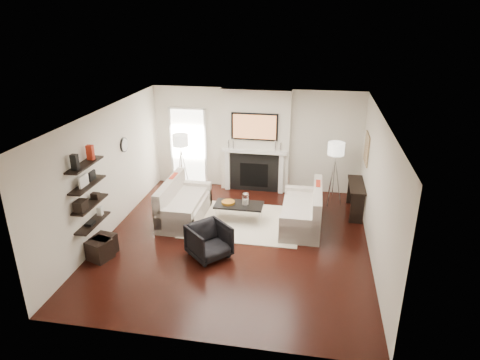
% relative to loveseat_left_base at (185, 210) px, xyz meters
% --- Properties ---
extents(room_envelope, '(6.00, 6.00, 6.00)m').
position_rel_loveseat_left_base_xyz_m(room_envelope, '(1.34, -0.82, 1.14)').
color(room_envelope, black).
rests_on(room_envelope, ground).
extents(chimney_breast, '(1.80, 0.25, 2.70)m').
position_rel_loveseat_left_base_xyz_m(chimney_breast, '(1.34, 2.06, 1.14)').
color(chimney_breast, silver).
rests_on(chimney_breast, floor).
extents(fireplace_surround, '(1.30, 0.02, 1.04)m').
position_rel_loveseat_left_base_xyz_m(fireplace_surround, '(1.34, 1.92, 0.31)').
color(fireplace_surround, black).
rests_on(fireplace_surround, floor).
extents(firebox, '(0.75, 0.02, 0.65)m').
position_rel_loveseat_left_base_xyz_m(firebox, '(1.34, 1.92, 0.24)').
color(firebox, black).
rests_on(firebox, floor).
extents(mantel_pilaster_l, '(0.12, 0.08, 1.10)m').
position_rel_loveseat_left_base_xyz_m(mantel_pilaster_l, '(0.62, 1.89, 0.34)').
color(mantel_pilaster_l, white).
rests_on(mantel_pilaster_l, floor).
extents(mantel_pilaster_r, '(0.12, 0.08, 1.10)m').
position_rel_loveseat_left_base_xyz_m(mantel_pilaster_r, '(2.06, 1.89, 0.34)').
color(mantel_pilaster_r, white).
rests_on(mantel_pilaster_r, floor).
extents(mantel_shelf, '(1.70, 0.18, 0.07)m').
position_rel_loveseat_left_base_xyz_m(mantel_shelf, '(1.34, 1.87, 0.91)').
color(mantel_shelf, white).
rests_on(mantel_shelf, chimney_breast).
extents(tv_body, '(1.20, 0.06, 0.70)m').
position_rel_loveseat_left_base_xyz_m(tv_body, '(1.34, 1.90, 1.57)').
color(tv_body, black).
rests_on(tv_body, chimney_breast).
extents(tv_screen, '(1.10, 0.00, 0.62)m').
position_rel_loveseat_left_base_xyz_m(tv_screen, '(1.34, 1.86, 1.57)').
color(tv_screen, '#BF723F').
rests_on(tv_screen, tv_body).
extents(candlestick_l_tall, '(0.04, 0.04, 0.30)m').
position_rel_loveseat_left_base_xyz_m(candlestick_l_tall, '(0.79, 1.88, 1.09)').
color(candlestick_l_tall, silver).
rests_on(candlestick_l_tall, mantel_shelf).
extents(candlestick_l_short, '(0.04, 0.04, 0.24)m').
position_rel_loveseat_left_base_xyz_m(candlestick_l_short, '(0.66, 1.88, 1.06)').
color(candlestick_l_short, silver).
rests_on(candlestick_l_short, mantel_shelf).
extents(candlestick_r_tall, '(0.04, 0.04, 0.30)m').
position_rel_loveseat_left_base_xyz_m(candlestick_r_tall, '(1.89, 1.88, 1.09)').
color(candlestick_r_tall, silver).
rests_on(candlestick_r_tall, mantel_shelf).
extents(candlestick_r_short, '(0.04, 0.04, 0.24)m').
position_rel_loveseat_left_base_xyz_m(candlestick_r_short, '(2.02, 1.88, 1.06)').
color(candlestick_r_short, silver).
rests_on(candlestick_r_short, mantel_shelf).
extents(hallway_panel, '(0.90, 0.02, 2.10)m').
position_rel_loveseat_left_base_xyz_m(hallway_panel, '(-0.51, 2.16, 0.84)').
color(hallway_panel, white).
rests_on(hallway_panel, floor).
extents(door_trim_l, '(0.06, 0.06, 2.16)m').
position_rel_loveseat_left_base_xyz_m(door_trim_l, '(-0.99, 2.14, 0.84)').
color(door_trim_l, white).
rests_on(door_trim_l, floor).
extents(door_trim_r, '(0.06, 0.06, 2.16)m').
position_rel_loveseat_left_base_xyz_m(door_trim_r, '(-0.03, 2.14, 0.84)').
color(door_trim_r, white).
rests_on(door_trim_r, floor).
extents(door_trim_top, '(1.02, 0.06, 0.06)m').
position_rel_loveseat_left_base_xyz_m(door_trim_top, '(-0.51, 2.14, 1.92)').
color(door_trim_top, white).
rests_on(door_trim_top, wall_back).
extents(rug, '(2.60, 2.00, 0.01)m').
position_rel_loveseat_left_base_xyz_m(rug, '(1.35, 0.06, -0.20)').
color(rug, beige).
rests_on(rug, floor).
extents(loveseat_left_base, '(0.85, 1.80, 0.42)m').
position_rel_loveseat_left_base_xyz_m(loveseat_left_base, '(0.00, 0.00, 0.00)').
color(loveseat_left_base, beige).
rests_on(loveseat_left_base, floor).
extents(loveseat_left_back, '(0.18, 1.80, 0.80)m').
position_rel_loveseat_left_base_xyz_m(loveseat_left_back, '(-0.33, 0.00, 0.32)').
color(loveseat_left_back, beige).
rests_on(loveseat_left_back, floor).
extents(loveseat_left_arm_n, '(0.85, 0.18, 0.60)m').
position_rel_loveseat_left_base_xyz_m(loveseat_left_arm_n, '(0.00, -0.81, 0.09)').
color(loveseat_left_arm_n, beige).
rests_on(loveseat_left_arm_n, floor).
extents(loveseat_left_arm_s, '(0.85, 0.18, 0.60)m').
position_rel_loveseat_left_base_xyz_m(loveseat_left_arm_s, '(0.00, 0.81, 0.09)').
color(loveseat_left_arm_s, beige).
rests_on(loveseat_left_arm_s, floor).
extents(loveseat_left_cushion, '(0.63, 1.44, 0.10)m').
position_rel_loveseat_left_base_xyz_m(loveseat_left_cushion, '(0.05, 0.00, 0.26)').
color(loveseat_left_cushion, beige).
rests_on(loveseat_left_cushion, loveseat_left_base).
extents(pillow_left_orange, '(0.10, 0.42, 0.42)m').
position_rel_loveseat_left_base_xyz_m(pillow_left_orange, '(-0.33, 0.30, 0.52)').
color(pillow_left_orange, '#B52A16').
rests_on(pillow_left_orange, loveseat_left_cushion).
extents(pillow_left_charcoal, '(0.10, 0.40, 0.40)m').
position_rel_loveseat_left_base_xyz_m(pillow_left_charcoal, '(-0.33, -0.30, 0.51)').
color(pillow_left_charcoal, black).
rests_on(pillow_left_charcoal, loveseat_left_cushion).
extents(loveseat_right_base, '(0.85, 1.80, 0.42)m').
position_rel_loveseat_left_base_xyz_m(loveseat_right_base, '(2.67, 0.12, 0.00)').
color(loveseat_right_base, beige).
rests_on(loveseat_right_base, floor).
extents(loveseat_right_back, '(0.18, 1.80, 0.80)m').
position_rel_loveseat_left_base_xyz_m(loveseat_right_back, '(3.01, 0.12, 0.32)').
color(loveseat_right_back, beige).
rests_on(loveseat_right_back, floor).
extents(loveseat_right_arm_n, '(0.85, 0.18, 0.60)m').
position_rel_loveseat_left_base_xyz_m(loveseat_right_arm_n, '(2.67, -0.69, 0.09)').
color(loveseat_right_arm_n, beige).
rests_on(loveseat_right_arm_n, floor).
extents(loveseat_right_arm_s, '(0.85, 0.18, 0.60)m').
position_rel_loveseat_left_base_xyz_m(loveseat_right_arm_s, '(2.67, 0.93, 0.09)').
color(loveseat_right_arm_s, beige).
rests_on(loveseat_right_arm_s, floor).
extents(loveseat_right_cushion, '(0.63, 1.44, 0.10)m').
position_rel_loveseat_left_base_xyz_m(loveseat_right_cushion, '(2.62, 0.12, 0.26)').
color(loveseat_right_cushion, beige).
rests_on(loveseat_right_cushion, loveseat_right_base).
extents(pillow_right_orange, '(0.10, 0.42, 0.42)m').
position_rel_loveseat_left_base_xyz_m(pillow_right_orange, '(3.01, 0.42, 0.52)').
color(pillow_right_orange, '#B52A16').
rests_on(pillow_right_orange, loveseat_right_cushion).
extents(pillow_right_charcoal, '(0.10, 0.40, 0.40)m').
position_rel_loveseat_left_base_xyz_m(pillow_right_charcoal, '(3.01, -0.18, 0.51)').
color(pillow_right_charcoal, black).
rests_on(pillow_right_charcoal, loveseat_right_cushion).
extents(coffee_table, '(1.10, 0.55, 0.04)m').
position_rel_loveseat_left_base_xyz_m(coffee_table, '(1.26, 0.11, 0.19)').
color(coffee_table, black).
rests_on(coffee_table, floor).
extents(coffee_leg_nw, '(0.02, 0.02, 0.38)m').
position_rel_loveseat_left_base_xyz_m(coffee_leg_nw, '(0.76, -0.11, -0.02)').
color(coffee_leg_nw, silver).
rests_on(coffee_leg_nw, floor).
extents(coffee_leg_ne, '(0.02, 0.02, 0.38)m').
position_rel_loveseat_left_base_xyz_m(coffee_leg_ne, '(1.76, -0.11, -0.02)').
color(coffee_leg_ne, silver).
rests_on(coffee_leg_ne, floor).
extents(coffee_leg_sw, '(0.02, 0.02, 0.38)m').
position_rel_loveseat_left_base_xyz_m(coffee_leg_sw, '(0.76, 0.33, -0.02)').
color(coffee_leg_sw, silver).
rests_on(coffee_leg_sw, floor).
extents(coffee_leg_se, '(0.02, 0.02, 0.38)m').
position_rel_loveseat_left_base_xyz_m(coffee_leg_se, '(1.76, 0.33, -0.02)').
color(coffee_leg_se, silver).
rests_on(coffee_leg_se, floor).
extents(hurricane_glass, '(0.15, 0.15, 0.26)m').
position_rel_loveseat_left_base_xyz_m(hurricane_glass, '(1.41, 0.11, 0.35)').
color(hurricane_glass, white).
rests_on(hurricane_glass, coffee_table).
extents(hurricane_candle, '(0.09, 0.09, 0.14)m').
position_rel_loveseat_left_base_xyz_m(hurricane_candle, '(1.41, 0.11, 0.29)').
color(hurricane_candle, white).
rests_on(hurricane_candle, coffee_table).
extents(copper_bowl, '(0.31, 0.31, 0.05)m').
position_rel_loveseat_left_base_xyz_m(copper_bowl, '(1.01, 0.11, 0.24)').
color(copper_bowl, orange).
rests_on(copper_bowl, coffee_table).
extents(armchair, '(0.98, 0.99, 0.74)m').
position_rel_loveseat_left_base_xyz_m(armchair, '(0.95, -1.50, 0.16)').
color(armchair, black).
rests_on(armchair, floor).
extents(lamp_left_post, '(0.02, 0.02, 1.20)m').
position_rel_loveseat_left_base_xyz_m(lamp_left_post, '(-0.51, 1.47, 0.39)').
color(lamp_left_post, silver).
rests_on(lamp_left_post, floor).
extents(lamp_left_shade, '(0.40, 0.40, 0.30)m').
position_rel_loveseat_left_base_xyz_m(lamp_left_shade, '(-0.51, 1.47, 1.24)').
color(lamp_left_shade, white).
rests_on(lamp_left_shade, lamp_left_post).
extents(lamp_left_leg_a, '(0.25, 0.02, 1.23)m').
position_rel_loveseat_left_base_xyz_m(lamp_left_leg_a, '(-0.40, 1.47, 0.39)').
color(lamp_left_leg_a, silver).
rests_on(lamp_left_leg_a, floor).
extents(lamp_left_leg_b, '(0.14, 0.22, 1.23)m').
position_rel_loveseat_left_base_xyz_m(lamp_left_leg_b, '(-0.56, 1.57, 0.39)').
color(lamp_left_leg_b, silver).
rests_on(lamp_left_leg_b, floor).
extents(lamp_left_leg_c, '(0.14, 0.22, 1.23)m').
position_rel_loveseat_left_base_xyz_m(lamp_left_leg_c, '(-0.56, 1.38, 0.39)').
color(lamp_left_leg_c, silver).
rests_on(lamp_left_leg_c, floor).
extents(lamp_right_post, '(0.02, 0.02, 1.20)m').
position_rel_loveseat_left_base_xyz_m(lamp_right_post, '(3.39, 1.44, 0.39)').
color(lamp_right_post, silver).
rests_on(lamp_right_post, floor).
extents(lamp_right_shade, '(0.40, 0.40, 0.30)m').
position_rel_loveseat_left_base_xyz_m(lamp_right_shade, '(3.39, 1.44, 1.24)').
color(lamp_right_shade, white).
rests_on(lamp_right_shade, lamp_right_post).
extents(lamp_right_leg_a, '(0.25, 0.02, 1.23)m').
position_rel_loveseat_left_base_xyz_m(lamp_right_leg_a, '(3.50, 1.44, 0.39)').
color(lamp_right_leg_a, silver).
rests_on(lamp_right_leg_a, floor).
extents(lamp_right_leg_b, '(0.14, 0.22, 1.23)m').
position_rel_loveseat_left_base_xyz_m(lamp_right_leg_b, '(3.34, 1.53, 0.39)').
color(lamp_right_leg_b, silver).
rests_on(lamp_right_leg_b, floor).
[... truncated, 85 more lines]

